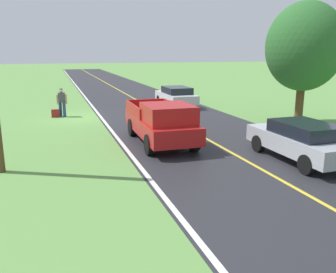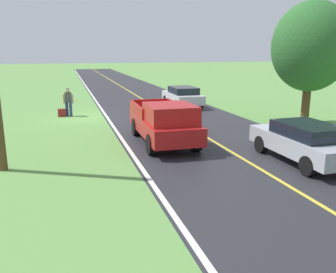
{
  "view_description": "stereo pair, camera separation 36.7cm",
  "coord_description": "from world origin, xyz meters",
  "px_view_note": "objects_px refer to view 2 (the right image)",
  "views": [
    {
      "loc": [
        1.37,
        21.42,
        3.86
      ],
      "look_at": [
        -2.1,
        10.85,
        1.17
      ],
      "focal_mm": 37.71,
      "sensor_mm": 36.0,
      "label": 1
    },
    {
      "loc": [
        1.02,
        21.53,
        3.86
      ],
      "look_at": [
        -2.1,
        10.85,
        1.17
      ],
      "focal_mm": 37.71,
      "sensor_mm": 36.0,
      "label": 2
    }
  ],
  "objects_px": {
    "sedan_mid_oncoming": "(305,141)",
    "sedan_near_oncoming": "(183,96)",
    "tree_far_side_near": "(311,47)",
    "suitcase_carried": "(62,113)",
    "hitchhiker_walking": "(68,100)",
    "pickup_truck_passing": "(165,122)"
  },
  "relations": [
    {
      "from": "sedan_mid_oncoming",
      "to": "suitcase_carried",
      "type": "bearing_deg",
      "value": -54.66
    },
    {
      "from": "suitcase_carried",
      "to": "sedan_near_oncoming",
      "type": "xyz_separation_m",
      "value": [
        -8.31,
        -1.79,
        0.52
      ]
    },
    {
      "from": "hitchhiker_walking",
      "to": "pickup_truck_passing",
      "type": "xyz_separation_m",
      "value": [
        -3.81,
        8.06,
        -0.01
      ]
    },
    {
      "from": "sedan_mid_oncoming",
      "to": "sedan_near_oncoming",
      "type": "relative_size",
      "value": 1.0
    },
    {
      "from": "tree_far_side_near",
      "to": "sedan_near_oncoming",
      "type": "bearing_deg",
      "value": -63.51
    },
    {
      "from": "hitchhiker_walking",
      "to": "pickup_truck_passing",
      "type": "distance_m",
      "value": 8.91
    },
    {
      "from": "sedan_mid_oncoming",
      "to": "sedan_near_oncoming",
      "type": "distance_m",
      "value": 13.54
    },
    {
      "from": "suitcase_carried",
      "to": "tree_far_side_near",
      "type": "xyz_separation_m",
      "value": [
        -12.39,
        6.39,
        3.83
      ]
    },
    {
      "from": "hitchhiker_walking",
      "to": "suitcase_carried",
      "type": "height_order",
      "value": "hitchhiker_walking"
    },
    {
      "from": "pickup_truck_passing",
      "to": "hitchhiker_walking",
      "type": "bearing_deg",
      "value": -64.72
    },
    {
      "from": "hitchhiker_walking",
      "to": "pickup_truck_passing",
      "type": "bearing_deg",
      "value": 115.28
    },
    {
      "from": "hitchhiker_walking",
      "to": "sedan_near_oncoming",
      "type": "height_order",
      "value": "hitchhiker_walking"
    },
    {
      "from": "tree_far_side_near",
      "to": "sedan_mid_oncoming",
      "type": "xyz_separation_m",
      "value": [
        4.06,
        5.36,
        -3.32
      ]
    },
    {
      "from": "sedan_mid_oncoming",
      "to": "sedan_near_oncoming",
      "type": "height_order",
      "value": "same"
    },
    {
      "from": "hitchhiker_walking",
      "to": "sedan_mid_oncoming",
      "type": "bearing_deg",
      "value": 123.78
    },
    {
      "from": "tree_far_side_near",
      "to": "sedan_near_oncoming",
      "type": "distance_m",
      "value": 9.73
    },
    {
      "from": "hitchhiker_walking",
      "to": "sedan_near_oncoming",
      "type": "bearing_deg",
      "value": -167.75
    },
    {
      "from": "hitchhiker_walking",
      "to": "sedan_mid_oncoming",
      "type": "xyz_separation_m",
      "value": [
        -7.91,
        11.83,
        -0.23
      ]
    },
    {
      "from": "suitcase_carried",
      "to": "sedan_mid_oncoming",
      "type": "relative_size",
      "value": 0.11
    },
    {
      "from": "tree_far_side_near",
      "to": "suitcase_carried",
      "type": "bearing_deg",
      "value": -27.28
    },
    {
      "from": "hitchhiker_walking",
      "to": "tree_far_side_near",
      "type": "height_order",
      "value": "tree_far_side_near"
    },
    {
      "from": "suitcase_carried",
      "to": "hitchhiker_walking",
      "type": "bearing_deg",
      "value": 100.86
    }
  ]
}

